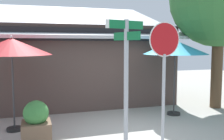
# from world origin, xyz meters

# --- Properties ---
(ground_plane) EXTENTS (28.00, 28.00, 0.10)m
(ground_plane) POSITION_xyz_m (0.00, 0.00, -0.05)
(ground_plane) COLOR #9E9B93
(cafe_building) EXTENTS (7.65, 5.87, 4.40)m
(cafe_building) POSITION_xyz_m (-0.73, 5.09, 1.64)
(cafe_building) COLOR #473833
(cafe_building) RESTS_ON ground
(street_sign_post) EXTENTS (0.85, 0.79, 2.88)m
(street_sign_post) POSITION_xyz_m (-0.84, -1.73, 1.76)
(street_sign_post) COLOR #A8AAB2
(street_sign_post) RESTS_ON ground
(stop_sign) EXTENTS (0.74, 0.08, 2.88)m
(stop_sign) POSITION_xyz_m (0.11, -1.52, 1.99)
(stop_sign) COLOR #A8AAB2
(stop_sign) RESTS_ON ground
(patio_umbrella_crimson_left) EXTENTS (2.16, 2.16, 2.64)m
(patio_umbrella_crimson_left) POSITION_xyz_m (-3.12, 1.05, 2.32)
(patio_umbrella_crimson_left) COLOR black
(patio_umbrella_crimson_left) RESTS_ON ground
(patio_umbrella_teal_center) EXTENTS (2.16, 2.16, 2.60)m
(patio_umbrella_teal_center) POSITION_xyz_m (1.98, 1.17, 2.28)
(patio_umbrella_teal_center) COLOR black
(patio_umbrella_teal_center) RESTS_ON ground
(sidewalk_planter) EXTENTS (0.69, 0.69, 1.07)m
(sidewalk_planter) POSITION_xyz_m (-2.54, -0.16, 0.50)
(sidewalk_planter) COLOR brown
(sidewalk_planter) RESTS_ON ground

